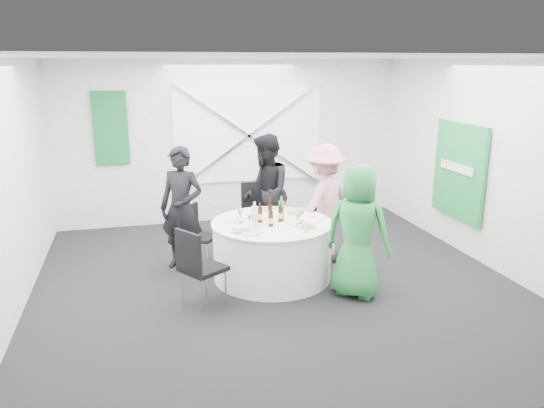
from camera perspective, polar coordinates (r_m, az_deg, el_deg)
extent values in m
plane|color=black|center=(6.88, 0.43, -8.49)|extent=(6.00, 6.00, 0.00)
plane|color=white|center=(6.31, 0.48, 15.53)|extent=(6.00, 6.00, 0.00)
plane|color=silver|center=(9.33, -4.39, 6.70)|extent=(6.00, 0.00, 6.00)
plane|color=silver|center=(3.75, 12.56, -6.39)|extent=(6.00, 0.00, 6.00)
plane|color=silver|center=(6.38, -26.56, 1.25)|extent=(0.00, 6.00, 6.00)
plane|color=silver|center=(7.77, 22.38, 3.93)|extent=(0.00, 6.00, 6.00)
cube|color=silver|center=(9.34, -2.53, 7.36)|extent=(2.60, 0.03, 1.60)
cube|color=silver|center=(9.30, -2.48, 7.33)|extent=(2.63, 0.05, 1.84)
cube|color=silver|center=(9.30, -2.48, 7.33)|extent=(2.63, 0.05, 1.84)
cube|color=#136227|center=(9.10, -16.96, 7.80)|extent=(0.55, 0.04, 1.20)
cube|color=green|center=(8.25, 19.44, 3.38)|extent=(0.05, 1.20, 1.40)
cylinder|color=white|center=(6.92, 0.00, -5.04)|extent=(1.52, 1.52, 0.74)
cylinder|color=white|center=(6.80, 0.00, -2.04)|extent=(1.56, 1.56, 0.02)
cube|color=black|center=(7.86, -1.50, -1.64)|extent=(0.48, 0.48, 0.05)
cube|color=black|center=(7.99, -1.78, 0.68)|extent=(0.44, 0.07, 0.49)
cylinder|color=silver|center=(8.14, -0.42, -2.93)|extent=(0.02, 0.02, 0.47)
cylinder|color=silver|center=(8.08, -3.01, -3.08)|extent=(0.02, 0.02, 0.47)
cylinder|color=silver|center=(7.80, 0.09, -3.75)|extent=(0.02, 0.02, 0.47)
cylinder|color=silver|center=(7.73, -2.61, -3.92)|extent=(0.02, 0.02, 0.47)
cube|color=black|center=(7.38, -7.51, -3.52)|extent=(0.54, 0.54, 0.05)
cube|color=black|center=(7.40, -8.79, -1.64)|extent=(0.26, 0.31, 0.41)
cylinder|color=silver|center=(7.65, -7.85, -4.56)|extent=(0.02, 0.02, 0.40)
cylinder|color=silver|center=(7.41, -9.13, -5.29)|extent=(0.02, 0.02, 0.40)
cylinder|color=silver|center=(7.50, -5.81, -4.91)|extent=(0.02, 0.02, 0.40)
cylinder|color=silver|center=(7.25, -7.05, -5.67)|extent=(0.02, 0.02, 0.40)
cube|color=black|center=(7.78, 4.91, -2.54)|extent=(0.53, 0.53, 0.04)
cube|color=black|center=(7.86, 5.64, -0.66)|extent=(0.25, 0.30, 0.40)
cylinder|color=silver|center=(7.89, 6.41, -3.93)|extent=(0.02, 0.02, 0.39)
cylinder|color=silver|center=(8.04, 4.53, -3.52)|extent=(0.02, 0.02, 0.39)
cylinder|color=silver|center=(7.65, 5.24, -4.53)|extent=(0.02, 0.02, 0.39)
cylinder|color=silver|center=(7.80, 3.33, -4.09)|extent=(0.02, 0.02, 0.39)
cube|color=black|center=(6.63, 8.43, -5.80)|extent=(0.53, 0.53, 0.05)
cube|color=black|center=(6.51, 10.06, -4.12)|extent=(0.24, 0.31, 0.41)
cylinder|color=silver|center=(6.54, 9.38, -8.15)|extent=(0.02, 0.02, 0.39)
cylinder|color=silver|center=(6.81, 9.93, -7.19)|extent=(0.02, 0.02, 0.39)
cylinder|color=silver|center=(6.60, 6.74, -7.82)|extent=(0.02, 0.02, 0.39)
cylinder|color=silver|center=(6.87, 7.40, -6.88)|extent=(0.02, 0.02, 0.39)
cube|color=black|center=(6.14, -7.39, -6.90)|extent=(0.60, 0.60, 0.05)
cube|color=black|center=(5.92, -9.00, -5.11)|extent=(0.26, 0.37, 0.47)
cylinder|color=silver|center=(6.26, -9.61, -8.97)|extent=(0.02, 0.02, 0.45)
cylinder|color=silver|center=(6.01, -7.50, -9.94)|extent=(0.02, 0.02, 0.45)
cylinder|color=silver|center=(6.46, -7.13, -8.08)|extent=(0.02, 0.02, 0.45)
cylinder|color=silver|center=(6.22, -5.00, -8.98)|extent=(0.02, 0.02, 0.45)
imported|color=black|center=(7.22, -9.69, -0.48)|extent=(0.73, 0.66, 1.68)
imported|color=black|center=(7.81, -0.68, 1.16)|extent=(0.60, 0.92, 1.75)
imported|color=pink|center=(7.58, 5.57, 0.27)|extent=(1.16, 0.99, 1.65)
imported|color=green|center=(6.35, 9.22, -2.91)|extent=(0.93, 0.92, 1.62)
cylinder|color=silver|center=(7.33, -0.66, -0.62)|extent=(0.26, 0.26, 0.01)
cylinder|color=silver|center=(6.91, -4.03, -1.65)|extent=(0.28, 0.28, 0.01)
cylinder|color=silver|center=(7.18, 2.30, -0.96)|extent=(0.27, 0.27, 0.01)
cylinder|color=#799550|center=(7.18, 2.30, -0.81)|extent=(0.18, 0.18, 0.02)
cylinder|color=silver|center=(6.57, 3.87, -2.52)|extent=(0.25, 0.25, 0.01)
cylinder|color=#799550|center=(6.57, 3.88, -2.35)|extent=(0.16, 0.16, 0.02)
cylinder|color=silver|center=(6.37, -2.22, -3.06)|extent=(0.25, 0.25, 0.01)
cube|color=white|center=(6.41, -3.38, -2.63)|extent=(0.20, 0.13, 0.06)
cylinder|color=#3D1B0B|center=(6.76, -1.29, -1.18)|extent=(0.06, 0.06, 0.20)
cylinder|color=#3D1B0B|center=(6.72, -1.29, -0.12)|extent=(0.02, 0.02, 0.06)
cylinder|color=#E9CC7B|center=(6.76, -1.29, -1.34)|extent=(0.06, 0.06, 0.07)
cylinder|color=#3D1B0B|center=(6.90, -0.22, -0.81)|extent=(0.06, 0.06, 0.20)
cylinder|color=#3D1B0B|center=(6.86, -0.22, 0.25)|extent=(0.02, 0.02, 0.06)
cylinder|color=#E9CC7B|center=(6.90, -0.22, -0.98)|extent=(0.06, 0.06, 0.07)
cylinder|color=#3D1B0B|center=(6.80, 0.92, -1.09)|extent=(0.06, 0.06, 0.20)
cylinder|color=#3D1B0B|center=(6.76, 0.93, -0.05)|extent=(0.02, 0.02, 0.06)
cylinder|color=#E9CC7B|center=(6.80, 0.92, -1.25)|extent=(0.06, 0.06, 0.07)
cylinder|color=#3D1B0B|center=(6.60, -0.12, -1.63)|extent=(0.06, 0.06, 0.19)
cylinder|color=#3D1B0B|center=(6.56, -0.12, -0.59)|extent=(0.02, 0.02, 0.06)
cylinder|color=#E9CC7B|center=(6.60, -0.11, -1.78)|extent=(0.06, 0.06, 0.07)
cylinder|color=#39954A|center=(6.82, 1.03, -0.76)|extent=(0.08, 0.08, 0.26)
cylinder|color=#39954A|center=(6.77, 1.03, 0.54)|extent=(0.03, 0.03, 0.06)
cylinder|color=#E9CC7B|center=(6.82, 1.03, -0.97)|extent=(0.08, 0.08, 0.09)
cylinder|color=white|center=(6.62, -1.88, -1.32)|extent=(0.08, 0.08, 0.25)
cylinder|color=white|center=(6.58, -1.90, -0.04)|extent=(0.03, 0.03, 0.06)
cylinder|color=#E9CC7B|center=(6.62, -1.88, -1.52)|extent=(0.08, 0.08, 0.09)
cylinder|color=white|center=(6.85, 3.24, -1.83)|extent=(0.06, 0.06, 0.00)
cylinder|color=white|center=(6.83, 3.25, -1.41)|extent=(0.01, 0.01, 0.10)
cone|color=white|center=(6.81, 3.26, -0.80)|extent=(0.07, 0.07, 0.08)
cylinder|color=white|center=(6.57, -2.42, -2.56)|extent=(0.06, 0.06, 0.00)
cylinder|color=white|center=(6.55, -2.42, -2.12)|extent=(0.01, 0.01, 0.10)
cone|color=white|center=(6.53, -2.43, -1.49)|extent=(0.07, 0.07, 0.08)
cylinder|color=white|center=(6.77, -3.38, -2.03)|extent=(0.06, 0.06, 0.00)
cylinder|color=white|center=(6.76, -3.39, -1.61)|extent=(0.01, 0.01, 0.10)
cone|color=white|center=(6.74, -3.40, -0.99)|extent=(0.07, 0.07, 0.08)
cylinder|color=white|center=(6.75, 3.05, -2.08)|extent=(0.06, 0.06, 0.00)
cylinder|color=white|center=(6.73, 3.05, -1.66)|extent=(0.01, 0.01, 0.10)
cone|color=white|center=(6.71, 3.06, -1.04)|extent=(0.07, 0.07, 0.08)
cylinder|color=white|center=(6.62, 2.70, -2.41)|extent=(0.06, 0.06, 0.00)
cylinder|color=white|center=(6.61, 2.71, -1.98)|extent=(0.01, 0.01, 0.10)
cone|color=white|center=(6.59, 2.71, -1.34)|extent=(0.07, 0.07, 0.08)
cube|color=silver|center=(7.04, 4.29, -1.37)|extent=(0.08, 0.14, 0.01)
cube|color=silver|center=(7.27, 2.43, -0.81)|extent=(0.08, 0.14, 0.01)
cube|color=silver|center=(7.35, -0.10, -0.62)|extent=(0.15, 0.02, 0.01)
cube|color=silver|center=(7.28, -2.30, -0.79)|extent=(0.15, 0.02, 0.01)
cube|color=silver|center=(7.13, -3.75, -1.13)|extent=(0.10, 0.13, 0.01)
cube|color=silver|center=(6.81, -4.85, -1.96)|extent=(0.09, 0.14, 0.01)
cube|color=silver|center=(6.43, 3.73, -2.96)|extent=(0.11, 0.12, 0.01)
cube|color=silver|center=(6.75, 4.86, -2.10)|extent=(0.11, 0.13, 0.01)
cube|color=silver|center=(6.44, -3.77, -2.94)|extent=(0.12, 0.12, 0.01)
cube|color=silver|center=(6.28, -1.81, -3.37)|extent=(0.10, 0.13, 0.01)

